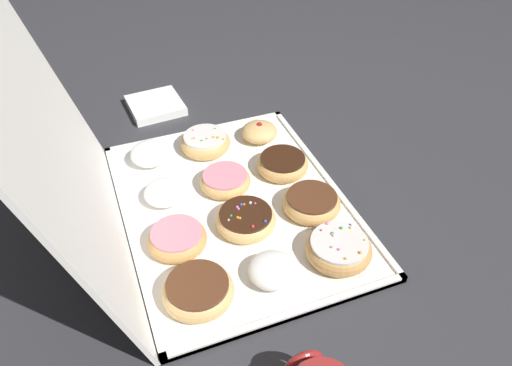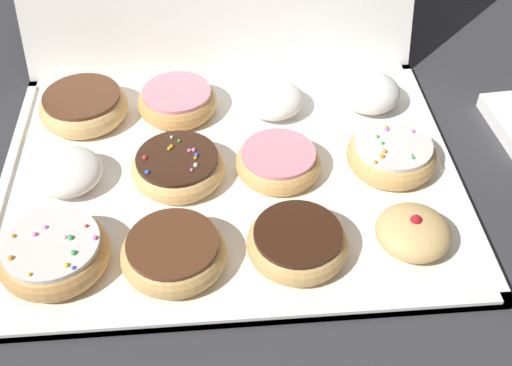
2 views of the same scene
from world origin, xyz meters
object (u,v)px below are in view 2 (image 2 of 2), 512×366
object	(u,v)px
powdered_filled_donut_4	(68,169)
powdered_filled_donut_11	(370,92)
sprinkle_donut_7	(392,156)
sprinkle_donut_5	(178,164)
donut_box	(230,178)
chocolate_frosted_donut_1	(174,252)
chocolate_frosted_donut_2	(297,242)
sprinkle_donut_0	(54,253)
pink_frosted_donut_9	(177,101)
jelly_filled_donut_3	(413,232)
chocolate_frosted_donut_8	(83,106)
pink_frosted_donut_6	(278,160)
powdered_filled_donut_10	(273,99)

from	to	relation	value
powdered_filled_donut_4	powdered_filled_donut_11	bearing A→B (deg)	17.11
sprinkle_donut_7	sprinkle_donut_5	bearing A→B (deg)	178.25
donut_box	sprinkle_donut_7	size ratio (longest dim) A/B	5.02
chocolate_frosted_donut_1	sprinkle_donut_5	size ratio (longest dim) A/B	0.99
powdered_filled_donut_11	chocolate_frosted_donut_2	bearing A→B (deg)	-117.20
sprinkle_donut_0	powdered_filled_donut_11	world-z (taller)	powdered_filled_donut_11
powdered_filled_donut_11	donut_box	bearing A→B (deg)	-147.68
sprinkle_donut_5	pink_frosted_donut_9	size ratio (longest dim) A/B	1.05
jelly_filled_donut_3	pink_frosted_donut_9	distance (m)	0.38
jelly_filled_donut_3	chocolate_frosted_donut_8	size ratio (longest dim) A/B	0.69
chocolate_frosted_donut_1	chocolate_frosted_donut_8	distance (m)	0.30
powdered_filled_donut_4	sprinkle_donut_5	size ratio (longest dim) A/B	0.74
chocolate_frosted_donut_1	chocolate_frosted_donut_2	world-z (taller)	same
chocolate_frosted_donut_1	powdered_filled_donut_4	distance (m)	0.20
sprinkle_donut_5	powdered_filled_donut_11	distance (m)	0.30
chocolate_frosted_donut_1	sprinkle_donut_7	size ratio (longest dim) A/B	1.02
chocolate_frosted_donut_8	pink_frosted_donut_9	xyz separation A→B (m)	(0.13, 0.00, -0.00)
donut_box	jelly_filled_donut_3	world-z (taller)	jelly_filled_donut_3
sprinkle_donut_0	jelly_filled_donut_3	distance (m)	0.40
pink_frosted_donut_9	powdered_filled_donut_11	distance (m)	0.27
chocolate_frosted_donut_2	sprinkle_donut_7	bearing A→B (deg)	43.76
sprinkle_donut_0	pink_frosted_donut_9	world-z (taller)	sprinkle_donut_0
chocolate_frosted_donut_2	pink_frosted_donut_6	size ratio (longest dim) A/B	1.05
chocolate_frosted_donut_2	powdered_filled_donut_11	xyz separation A→B (m)	(0.14, 0.26, 0.00)
chocolate_frosted_donut_2	powdered_filled_donut_10	xyz separation A→B (m)	(-0.00, 0.26, 0.00)
donut_box	pink_frosted_donut_6	bearing A→B (deg)	2.79
chocolate_frosted_donut_8	chocolate_frosted_donut_1	bearing A→B (deg)	-64.89
chocolate_frosted_donut_2	chocolate_frosted_donut_8	bearing A→B (deg)	134.53
chocolate_frosted_donut_2	powdered_filled_donut_11	size ratio (longest dim) A/B	1.32
powdered_filled_donut_11	powdered_filled_donut_10	bearing A→B (deg)	-179.42
sprinkle_donut_5	pink_frosted_donut_9	xyz separation A→B (m)	(-0.00, 0.13, 0.00)
pink_frosted_donut_9	sprinkle_donut_0	bearing A→B (deg)	-116.13
chocolate_frosted_donut_1	pink_frosted_donut_9	bearing A→B (deg)	89.69
pink_frosted_donut_9	powdered_filled_donut_4	bearing A→B (deg)	-135.53
sprinkle_donut_0	pink_frosted_donut_6	distance (m)	0.29
pink_frosted_donut_6	chocolate_frosted_donut_8	bearing A→B (deg)	153.11
pink_frosted_donut_6	powdered_filled_donut_11	size ratio (longest dim) A/B	1.26
pink_frosted_donut_6	pink_frosted_donut_9	distance (m)	0.18
chocolate_frosted_donut_1	powdered_filled_donut_10	distance (m)	0.30
donut_box	chocolate_frosted_donut_1	size ratio (longest dim) A/B	4.94
powdered_filled_donut_4	donut_box	bearing A→B (deg)	-1.41
jelly_filled_donut_3	sprinkle_donut_7	bearing A→B (deg)	87.07
powdered_filled_donut_4	powdered_filled_donut_11	distance (m)	0.42
jelly_filled_donut_3	sprinkle_donut_5	xyz separation A→B (m)	(-0.26, 0.14, -0.00)
jelly_filled_donut_3	sprinkle_donut_7	distance (m)	0.13
sprinkle_donut_0	chocolate_frosted_donut_8	distance (m)	0.26
donut_box	chocolate_frosted_donut_8	xyz separation A→B (m)	(-0.19, 0.13, 0.03)
sprinkle_donut_0	chocolate_frosted_donut_2	bearing A→B (deg)	-0.96
powdered_filled_donut_4	powdered_filled_donut_10	distance (m)	0.29
sprinkle_donut_0	powdered_filled_donut_10	world-z (taller)	sprinkle_donut_0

